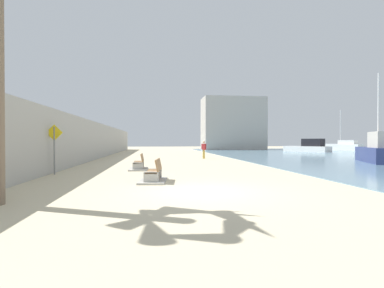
% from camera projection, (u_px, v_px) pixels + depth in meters
% --- Properties ---
extents(ground_plane, '(120.00, 120.00, 0.00)m').
position_uv_depth(ground_plane, '(172.00, 159.00, 27.97)').
color(ground_plane, beige).
extents(seawall, '(0.80, 64.00, 3.53)m').
position_uv_depth(seawall, '(91.00, 141.00, 26.99)').
color(seawall, '#ADAAA3').
rests_on(seawall, ground).
extents(bench_near, '(1.33, 2.21, 0.98)m').
position_uv_depth(bench_near, '(154.00, 176.00, 12.55)').
color(bench_near, '#ADAAA3').
rests_on(bench_near, ground).
extents(bench_far, '(1.11, 2.10, 0.98)m').
position_uv_depth(bench_far, '(139.00, 166.00, 17.76)').
color(bench_far, '#ADAAA3').
rests_on(bench_far, ground).
extents(person_walking, '(0.44, 0.35, 1.74)m').
position_uv_depth(person_walking, '(204.00, 148.00, 28.64)').
color(person_walking, gold).
rests_on(person_walking, ground).
extents(boat_far_left, '(5.54, 7.27, 2.05)m').
position_uv_depth(boat_far_left, '(308.00, 147.00, 46.01)').
color(boat_far_left, white).
rests_on(boat_far_left, water_bay).
extents(boat_far_right, '(4.36, 6.30, 7.20)m').
position_uv_depth(boat_far_right, '(380.00, 151.00, 22.99)').
color(boat_far_right, navy).
rests_on(boat_far_right, water_bay).
extents(boat_distant, '(4.03, 6.91, 7.27)m').
position_uv_depth(boat_distant, '(343.00, 146.00, 51.80)').
color(boat_distant, white).
rests_on(boat_distant, water_bay).
extents(pedestrian_sign, '(0.85, 0.08, 2.61)m').
position_uv_depth(pedestrian_sign, '(54.00, 143.00, 15.14)').
color(pedestrian_sign, slate).
rests_on(pedestrian_sign, ground).
extents(harbor_building, '(12.00, 6.00, 10.21)m').
position_uv_depth(harbor_building, '(233.00, 124.00, 57.43)').
color(harbor_building, '#ADAAA3').
rests_on(harbor_building, ground).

